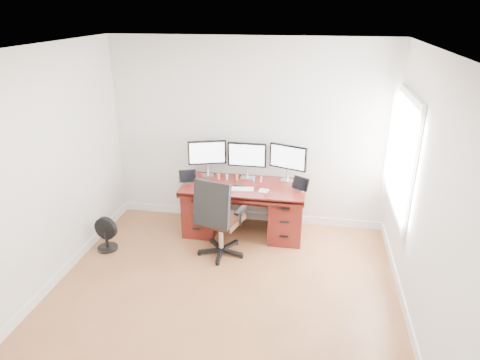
% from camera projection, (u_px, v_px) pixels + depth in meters
% --- Properties ---
extents(ground, '(4.50, 4.50, 0.00)m').
position_uv_depth(ground, '(216.00, 314.00, 4.58)').
color(ground, brown).
rests_on(ground, ground).
extents(back_wall, '(4.00, 0.10, 2.70)m').
position_uv_depth(back_wall, '(249.00, 134.00, 6.11)').
color(back_wall, silver).
rests_on(back_wall, ground).
extents(right_wall, '(0.10, 4.50, 2.70)m').
position_uv_depth(right_wall, '(432.00, 211.00, 3.84)').
color(right_wall, silver).
rests_on(right_wall, ground).
extents(desk, '(1.70, 0.80, 0.75)m').
position_uv_depth(desk, '(244.00, 207.00, 6.09)').
color(desk, '#501410').
rests_on(desk, ground).
extents(office_chair, '(0.72, 0.72, 1.11)m').
position_uv_depth(office_chair, '(219.00, 231.00, 5.53)').
color(office_chair, black).
rests_on(office_chair, ground).
extents(floor_fan, '(0.32, 0.27, 0.47)m').
position_uv_depth(floor_fan, '(106.00, 234.00, 5.71)').
color(floor_fan, black).
rests_on(floor_fan, ground).
extents(monitor_left, '(0.53, 0.20, 0.53)m').
position_uv_depth(monitor_left, '(207.00, 154.00, 6.14)').
color(monitor_left, silver).
rests_on(monitor_left, desk).
extents(monitor_center, '(0.55, 0.14, 0.53)m').
position_uv_depth(monitor_center, '(247.00, 156.00, 6.04)').
color(monitor_center, silver).
rests_on(monitor_center, desk).
extents(monitor_right, '(0.53, 0.22, 0.53)m').
position_uv_depth(monitor_right, '(288.00, 158.00, 5.95)').
color(monitor_right, silver).
rests_on(monitor_right, desk).
extents(tablet_left, '(0.25, 0.15, 0.19)m').
position_uv_depth(tablet_left, '(187.00, 177.00, 5.98)').
color(tablet_left, silver).
rests_on(tablet_left, desk).
extents(tablet_right, '(0.24, 0.18, 0.19)m').
position_uv_depth(tablet_right, '(301.00, 185.00, 5.72)').
color(tablet_right, silver).
rests_on(tablet_right, desk).
extents(keyboard, '(0.31, 0.16, 0.01)m').
position_uv_depth(keyboard, '(243.00, 189.00, 5.78)').
color(keyboard, silver).
rests_on(keyboard, desk).
extents(trackpad, '(0.15, 0.15, 0.01)m').
position_uv_depth(trackpad, '(264.00, 191.00, 5.74)').
color(trackpad, silver).
rests_on(trackpad, desk).
extents(drawing_tablet, '(0.28, 0.22, 0.01)m').
position_uv_depth(drawing_tablet, '(222.00, 190.00, 5.77)').
color(drawing_tablet, black).
rests_on(drawing_tablet, desk).
extents(phone, '(0.15, 0.12, 0.01)m').
position_uv_depth(phone, '(239.00, 185.00, 5.91)').
color(phone, black).
rests_on(phone, desk).
extents(figurine_orange, '(0.04, 0.04, 0.09)m').
position_uv_depth(figurine_orange, '(219.00, 176.00, 6.11)').
color(figurine_orange, '#F5965E').
rests_on(figurine_orange, desk).
extents(figurine_blue, '(0.04, 0.04, 0.09)m').
position_uv_depth(figurine_blue, '(227.00, 177.00, 6.09)').
color(figurine_blue, '#52A3F3').
rests_on(figurine_blue, desk).
extents(figurine_brown, '(0.04, 0.04, 0.09)m').
position_uv_depth(figurine_brown, '(237.00, 177.00, 6.07)').
color(figurine_brown, olive).
rests_on(figurine_brown, desk).
extents(figurine_purple, '(0.04, 0.04, 0.09)m').
position_uv_depth(figurine_purple, '(254.00, 179.00, 6.03)').
color(figurine_purple, '#8E71E7').
rests_on(figurine_purple, desk).
extents(figurine_pink, '(0.04, 0.04, 0.09)m').
position_uv_depth(figurine_pink, '(261.00, 179.00, 6.01)').
color(figurine_pink, '#DA5D9E').
rests_on(figurine_pink, desk).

